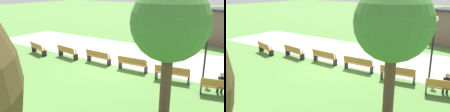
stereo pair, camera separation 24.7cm
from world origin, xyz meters
TOP-DOWN VIEW (x-y plane):
  - ground_plane at (0.00, 0.00)m, footprint 120.00×120.00m
  - path_paving at (0.00, 3.33)m, footprint 27.85×6.21m
  - bench_0 at (-6.55, -0.88)m, footprint 1.94×0.92m
  - bench_1 at (-3.96, -0.36)m, footprint 1.93×0.74m
  - bench_2 at (-1.32, -0.10)m, footprint 1.91×0.56m
  - bench_3 at (1.32, -0.10)m, footprint 1.91×0.56m
  - bench_4 at (3.96, -0.36)m, footprint 1.93×0.74m
  - bench_5 at (6.55, -0.88)m, footprint 1.94×0.92m
  - person_seated at (6.50, -0.74)m, footprint 0.42×0.57m
  - tree_0 at (5.06, -4.15)m, footprint 2.85×2.85m
  - lamp_post at (5.24, 1.18)m, footprint 0.32×0.32m

SIDE VIEW (x-z plane):
  - ground_plane at x=0.00m, z-range 0.00..0.00m
  - path_paving at x=0.00m, z-range 0.00..0.01m
  - bench_0 at x=-6.55m, z-range 0.03..0.92m
  - bench_1 at x=-3.96m, z-range 0.03..0.92m
  - bench_2 at x=-1.32m, z-range 0.03..0.92m
  - bench_3 at x=1.32m, z-range 0.03..0.92m
  - bench_4 at x=3.96m, z-range 0.03..0.92m
  - bench_5 at x=6.55m, z-range 0.03..0.92m
  - person_seated at x=6.50m, z-range 0.04..1.24m
  - lamp_post at x=5.24m, z-range 0.73..4.25m
  - tree_0 at x=5.06m, z-range 1.12..6.31m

